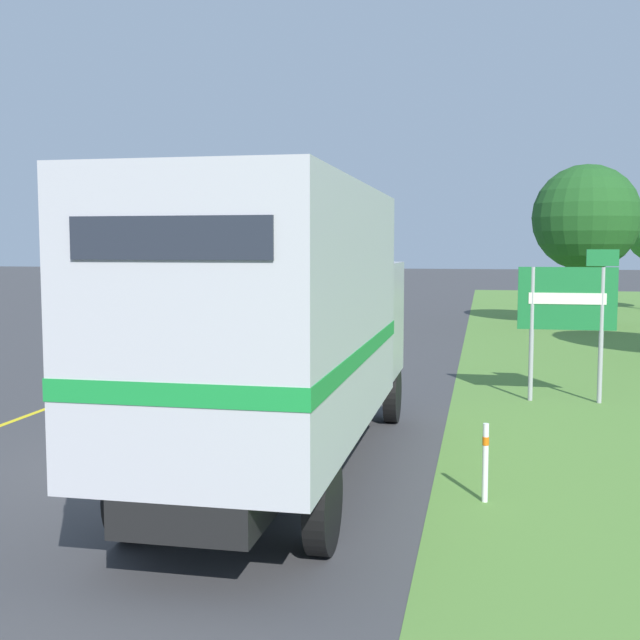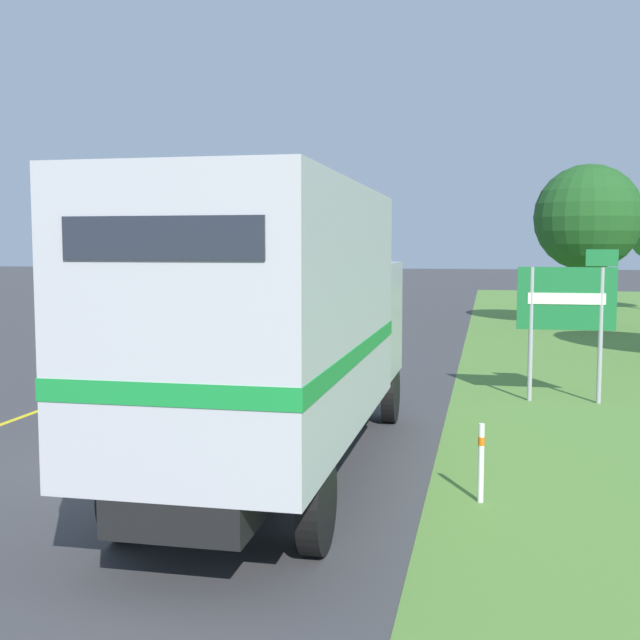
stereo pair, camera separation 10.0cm
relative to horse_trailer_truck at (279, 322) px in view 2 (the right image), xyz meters
name	(u,v)px [view 2 (the right image)]	position (x,y,z in m)	size (l,w,h in m)	color
ground_plane	(163,465)	(-1.77, 0.32, -2.07)	(200.00, 200.00, 0.00)	#3D3D3F
edge_line_yellow	(245,336)	(-5.47, 16.10, -2.06)	(0.12, 62.03, 0.01)	yellow
centre_dash_near	(177,455)	(-1.77, 0.86, -2.06)	(0.12, 2.60, 0.01)	white
centre_dash_mid_a	(288,381)	(-1.77, 7.46, -2.06)	(0.12, 2.60, 0.01)	white
centre_dash_mid_b	(341,346)	(-1.77, 14.06, -2.06)	(0.12, 2.60, 0.01)	white
centre_dash_far	(371,325)	(-1.77, 20.66, -2.06)	(0.12, 2.60, 0.01)	white
centre_dash_farthest	(391,311)	(-1.77, 27.26, -2.06)	(0.12, 2.60, 0.01)	white
horse_trailer_truck	(279,322)	(0.00, 0.00, 0.00)	(2.36, 8.16, 3.75)	black
lead_car_white	(321,302)	(-3.38, 18.77, -1.05)	(1.80, 3.96, 2.04)	black
highway_sign	(568,304)	(4.14, 6.17, -0.15)	(1.85, 0.09, 2.97)	#9E9EA3
roadside_tree_mid	(588,218)	(6.25, 21.80, 2.03)	(3.99, 3.99, 6.10)	brown
delineator_post	(481,461)	(2.58, -0.44, -1.56)	(0.08, 0.08, 0.95)	white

